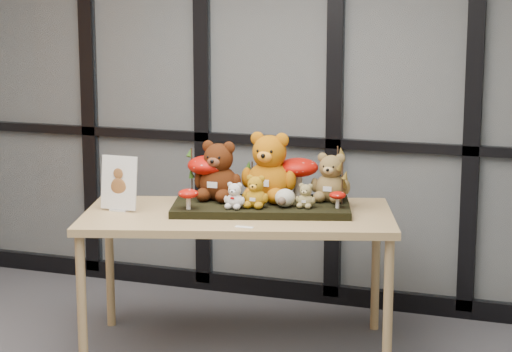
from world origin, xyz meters
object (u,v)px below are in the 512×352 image
at_px(bear_brown_medium, 219,167).
at_px(mushroom_back_left, 209,175).
at_px(plush_cream_hedgehog, 285,197).
at_px(diorama_tray, 261,207).
at_px(bear_pooh_yellow, 270,163).
at_px(bear_small_yellow, 256,190).
at_px(mushroom_front_right, 338,199).
at_px(display_table, 238,224).
at_px(bear_tan_back, 331,175).
at_px(bear_white_bow, 235,194).
at_px(mushroom_back_right, 298,176).
at_px(sign_holder, 119,185).
at_px(bear_beige_small, 306,194).
at_px(mushroom_front_left, 188,198).

xyz_separation_m(bear_brown_medium, mushroom_back_left, (-0.07, 0.02, -0.05)).
bearing_deg(plush_cream_hedgehog, diorama_tray, 143.60).
relative_size(bear_pooh_yellow, bear_small_yellow, 2.16).
bearing_deg(mushroom_front_right, plush_cream_hedgehog, -165.53).
bearing_deg(display_table, bear_tan_back, 14.90).
relative_size(bear_pooh_yellow, bear_white_bow, 2.68).
bearing_deg(bear_tan_back, mushroom_back_right, 164.10).
bearing_deg(sign_holder, mushroom_back_left, 37.19).
bearing_deg(display_table, bear_small_yellow, -27.09).
bearing_deg(sign_holder, bear_white_bow, 9.47).
relative_size(bear_white_bow, bear_beige_small, 1.08).
relative_size(mushroom_back_left, mushroom_back_right, 1.06).
distance_m(display_table, bear_brown_medium, 0.35).
distance_m(bear_pooh_yellow, mushroom_front_right, 0.45).
height_order(bear_tan_back, sign_holder, bear_tan_back).
bearing_deg(mushroom_front_right, mushroom_back_right, 149.37).
bearing_deg(bear_small_yellow, bear_tan_back, 24.45).
bearing_deg(bear_brown_medium, sign_holder, -166.71).
height_order(bear_pooh_yellow, bear_small_yellow, bear_pooh_yellow).
xyz_separation_m(bear_pooh_yellow, mushroom_back_left, (-0.34, -0.07, -0.08)).
bearing_deg(bear_tan_back, bear_white_bow, -157.53).
bearing_deg(sign_holder, bear_small_yellow, 12.95).
distance_m(display_table, bear_tan_back, 0.59).
distance_m(bear_beige_small, mushroom_back_left, 0.59).
relative_size(display_table, plush_cream_hedgehog, 16.95).
distance_m(diorama_tray, sign_holder, 0.79).
relative_size(display_table, bear_brown_medium, 5.09).
bearing_deg(bear_tan_back, plush_cream_hedgehog, -146.24).
bearing_deg(mushroom_back_left, plush_cream_hedgehog, -9.32).
relative_size(bear_pooh_yellow, plush_cream_hedgehog, 3.84).
xyz_separation_m(bear_small_yellow, sign_holder, (-0.74, -0.16, 0.00)).
bearing_deg(bear_beige_small, bear_white_bow, -174.50).
distance_m(bear_pooh_yellow, mushroom_back_left, 0.35).
relative_size(diorama_tray, bear_small_yellow, 4.96).
height_order(bear_brown_medium, mushroom_front_left, bear_brown_medium).
bearing_deg(bear_tan_back, mushroom_back_left, 175.96).
bearing_deg(sign_holder, bear_beige_small, 14.77).
relative_size(display_table, bear_tan_back, 6.28).
relative_size(bear_brown_medium, mushroom_back_left, 1.36).
relative_size(bear_brown_medium, plush_cream_hedgehog, 3.33).
bearing_deg(bear_brown_medium, bear_pooh_yellow, 0.01).
height_order(diorama_tray, bear_brown_medium, bear_brown_medium).
bearing_deg(plush_cream_hedgehog, mushroom_front_right, -3.07).
distance_m(display_table, bear_beige_small, 0.41).
bearing_deg(mushroom_back_right, bear_white_bow, -124.03).
distance_m(plush_cream_hedgehog, mushroom_front_right, 0.28).
distance_m(bear_brown_medium, bear_beige_small, 0.53).
xyz_separation_m(diorama_tray, bear_brown_medium, (-0.26, 0.01, 0.20)).
distance_m(display_table, mushroom_back_right, 0.45).
relative_size(bear_pooh_yellow, bear_brown_medium, 1.15).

